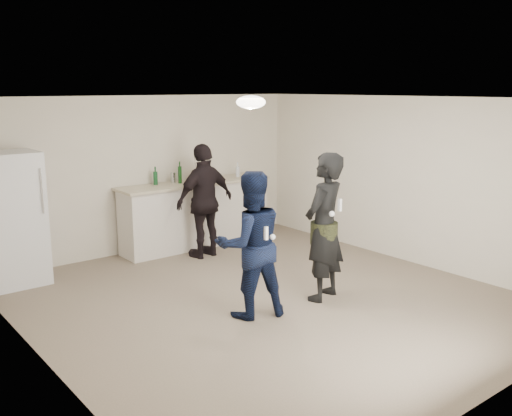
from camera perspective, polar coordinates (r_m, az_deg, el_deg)
floor at (r=7.29m, az=0.99°, el=-9.13°), size 6.00×6.00×0.00m
ceiling at (r=6.80m, az=1.07°, el=10.91°), size 6.00×6.00×0.00m
wall_back at (r=9.41m, az=-10.72°, el=3.38°), size 6.00×0.00×6.00m
wall_front at (r=5.07m, az=23.26°, el=-4.80°), size 6.00×0.00×6.00m
wall_left at (r=5.64m, az=-21.05°, el=-2.98°), size 0.00×6.00×6.00m
wall_right at (r=8.92m, az=14.79°, el=2.72°), size 0.00×6.00×6.00m
counter at (r=9.60m, az=-5.99°, el=-0.70°), size 2.60×0.56×1.05m
counter_top at (r=9.50m, az=-6.06°, el=2.50°), size 2.68×0.64×0.04m
fridge at (r=8.29m, az=-23.05°, el=-1.00°), size 0.70×0.70×1.80m
fridge_handle at (r=7.95m, az=-20.61°, el=1.61°), size 0.02×0.02×0.60m
ceiling_dome at (r=7.03m, az=-0.52°, el=10.55°), size 0.36×0.36×0.16m
shaker at (r=9.42m, az=-8.30°, el=3.02°), size 0.08×0.08×0.17m
man at (r=6.56m, az=-0.56°, el=-3.69°), size 0.99×0.87×1.71m
woman at (r=7.12m, az=6.83°, el=-1.91°), size 0.78×0.63×1.86m
camo_shorts at (r=7.13m, az=6.82°, el=-2.52°), size 0.34×0.34×0.28m
spectator at (r=8.90m, az=-5.13°, el=0.71°), size 1.08×0.53×1.78m
remote_man at (r=6.29m, az=1.01°, el=-2.53°), size 0.04×0.04×0.15m
nunchuk_man at (r=6.41m, az=1.66°, el=-2.92°), size 0.07×0.07×0.07m
remote_woman at (r=6.88m, az=8.38°, el=0.30°), size 0.04×0.04×0.15m
nunchuk_woman at (r=6.85m, az=7.60°, el=-0.58°), size 0.07×0.07×0.07m
bottle_cluster at (r=9.53m, az=-6.30°, el=3.32°), size 1.58×0.24×0.28m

